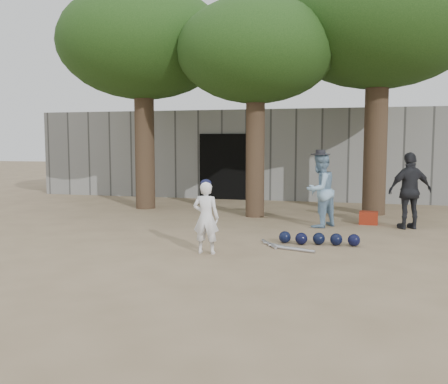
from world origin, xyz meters
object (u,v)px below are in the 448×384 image
(boy_player, at_px, (206,218))
(spectator_blue, at_px, (320,190))
(spectator_dark, at_px, (410,191))
(red_bag, at_px, (369,218))

(boy_player, distance_m, spectator_blue, 3.68)
(spectator_dark, distance_m, red_bag, 1.18)
(boy_player, bearing_deg, red_bag, -126.19)
(boy_player, xyz_separation_m, spectator_blue, (1.73, 3.24, 0.21))
(spectator_blue, relative_size, red_bag, 4.01)
(boy_player, bearing_deg, spectator_dark, -136.85)
(spectator_blue, bearing_deg, spectator_dark, 131.71)
(spectator_dark, height_order, red_bag, spectator_dark)
(red_bag, bearing_deg, spectator_blue, -148.63)
(boy_player, relative_size, red_bag, 2.99)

